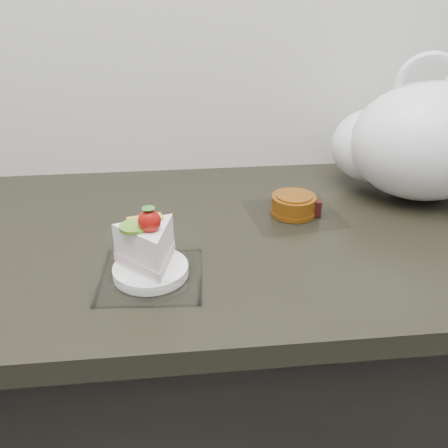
% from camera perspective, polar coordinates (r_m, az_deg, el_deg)
% --- Properties ---
extents(counter, '(2.04, 0.64, 0.90)m').
position_cam_1_polar(counter, '(1.21, -4.37, -19.93)').
color(counter, black).
rests_on(counter, ground).
extents(cake_tray, '(0.17, 0.17, 0.13)m').
position_cam_1_polar(cake_tray, '(0.78, -8.48, -3.94)').
color(cake_tray, white).
rests_on(cake_tray, counter).
extents(mooncake_wrap, '(0.19, 0.18, 0.04)m').
position_cam_1_polar(mooncake_wrap, '(0.99, 8.03, 2.00)').
color(mooncake_wrap, white).
rests_on(mooncake_wrap, counter).
extents(plastic_bag, '(0.40, 0.36, 0.29)m').
position_cam_1_polar(plastic_bag, '(1.10, 21.30, 8.80)').
color(plastic_bag, white).
rests_on(plastic_bag, counter).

